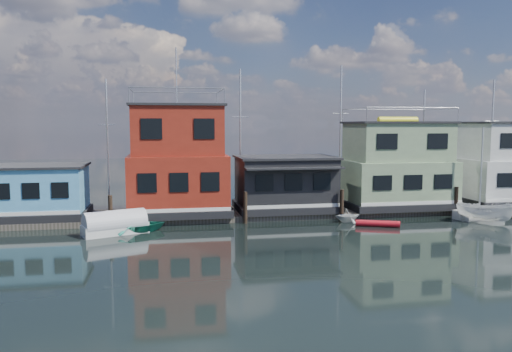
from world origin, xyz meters
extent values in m
plane|color=black|center=(0.00, 0.00, 0.00)|extent=(160.00, 160.00, 0.00)
cube|color=#595147|center=(0.00, 12.00, 0.20)|extent=(48.00, 5.00, 0.40)
cube|color=black|center=(-18.00, 12.00, 0.65)|extent=(6.40, 4.90, 0.50)
cube|color=#58A9DE|center=(-18.00, 12.00, 2.40)|extent=(6.00, 4.50, 3.00)
cube|color=black|center=(-18.00, 12.00, 3.98)|extent=(6.30, 4.80, 0.16)
cube|color=black|center=(-8.50, 12.00, 0.65)|extent=(7.40, 5.90, 0.50)
cube|color=maroon|center=(-8.50, 12.00, 2.77)|extent=(7.00, 5.50, 3.74)
cube|color=maroon|center=(-8.50, 12.00, 6.37)|extent=(6.30, 4.95, 3.46)
cube|color=black|center=(-8.50, 12.00, 8.18)|extent=(6.65, 5.23, 0.16)
cylinder|color=silver|center=(-8.50, 12.00, 10.26)|extent=(0.08, 0.08, 4.00)
cube|color=black|center=(-0.50, 12.00, 0.65)|extent=(7.40, 5.40, 0.50)
cube|color=black|center=(-0.50, 12.00, 2.60)|extent=(7.00, 5.00, 3.40)
cube|color=black|center=(-0.50, 12.00, 4.38)|extent=(7.30, 5.30, 0.16)
cube|color=black|center=(-0.50, 9.20, 3.79)|extent=(7.00, 1.20, 0.12)
cube|color=black|center=(8.50, 12.00, 0.65)|extent=(8.40, 5.90, 0.50)
cube|color=gray|center=(8.50, 12.00, 2.46)|extent=(8.00, 5.50, 3.12)
cube|color=gray|center=(8.50, 12.00, 5.46)|extent=(7.20, 4.95, 2.88)
cube|color=black|center=(8.50, 12.00, 6.98)|extent=(7.60, 5.23, 0.16)
cylinder|color=yellow|center=(8.50, 12.00, 7.15)|extent=(3.20, 0.56, 0.56)
cube|color=black|center=(18.50, 12.00, 0.65)|extent=(8.40, 5.90, 0.50)
cube|color=silver|center=(18.50, 12.00, 2.46)|extent=(8.00, 5.50, 3.12)
cube|color=silver|center=(18.50, 12.00, 5.46)|extent=(7.20, 4.95, 2.88)
cube|color=black|center=(18.50, 12.00, 6.98)|extent=(7.60, 5.23, 0.16)
cylinder|color=#2D2116|center=(-13.00, 9.20, 1.10)|extent=(0.28, 0.28, 2.20)
cylinder|color=#2D2116|center=(-4.00, 9.20, 1.10)|extent=(0.28, 0.28, 2.20)
cylinder|color=#2D2116|center=(3.00, 9.20, 1.10)|extent=(0.28, 0.28, 2.20)
cylinder|color=#2D2116|center=(12.00, 9.20, 1.10)|extent=(0.28, 0.28, 2.20)
cylinder|color=silver|center=(-14.00, 18.00, 5.25)|extent=(0.16, 0.16, 10.50)
cylinder|color=silver|center=(-14.00, 18.00, 6.83)|extent=(1.40, 0.06, 0.06)
cylinder|color=silver|center=(-3.00, 18.00, 5.75)|extent=(0.16, 0.16, 11.50)
cylinder|color=silver|center=(-3.00, 18.00, 7.48)|extent=(1.40, 0.06, 0.06)
cylinder|color=silver|center=(6.00, 18.00, 6.00)|extent=(0.16, 0.16, 12.00)
cylinder|color=silver|center=(6.00, 18.00, 7.80)|extent=(1.40, 0.06, 0.06)
cylinder|color=silver|center=(14.00, 18.00, 5.00)|extent=(0.16, 0.16, 10.00)
cylinder|color=silver|center=(14.00, 18.00, 6.50)|extent=(1.40, 0.06, 0.06)
cylinder|color=silver|center=(21.00, 18.00, 5.50)|extent=(0.16, 0.16, 11.00)
cylinder|color=silver|center=(21.00, 18.00, 7.15)|extent=(1.40, 0.06, 0.06)
imported|color=silver|center=(3.14, 8.37, 0.50)|extent=(2.09, 1.87, 0.99)
cube|color=silver|center=(-12.56, 7.38, 0.33)|extent=(4.21, 2.85, 0.66)
cylinder|color=#BBBABF|center=(-12.56, 7.38, 0.70)|extent=(4.07, 2.86, 1.59)
cylinder|color=red|center=(4.56, 6.51, 0.21)|extent=(2.85, 1.46, 0.43)
imported|color=white|center=(12.51, 6.36, 0.75)|extent=(4.10, 3.30, 1.51)
cube|color=silver|center=(13.25, 8.19, 0.33)|extent=(4.43, 2.71, 0.65)
cylinder|color=silver|center=(13.25, 8.19, 3.64)|extent=(0.12, 0.12, 5.97)
cube|color=silver|center=(13.25, 8.19, 1.77)|extent=(0.48, 1.25, 0.05)
imported|color=teal|center=(-11.32, 7.77, 0.39)|extent=(4.35, 3.56, 0.79)
camera|label=1|loc=(-9.41, -24.40, 6.83)|focal=35.00mm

